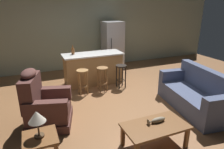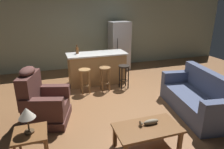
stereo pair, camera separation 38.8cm
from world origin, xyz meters
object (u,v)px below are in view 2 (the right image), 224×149
at_px(end_table, 31,138).
at_px(bottle_tall_green, 77,50).
at_px(coffee_table, 147,130).
at_px(couch, 198,98).
at_px(fish_figurine, 149,122).
at_px(refrigerator, 119,46).
at_px(table_lamp, 27,114).
at_px(bar_stool_middle, 105,74).
at_px(bar_stool_right, 124,72).
at_px(kitchen_island, 97,68).
at_px(bar_stool_left, 85,77).
at_px(recliner_near_lamp, 43,103).

relative_size(end_table, bottle_tall_green, 2.10).
height_order(coffee_table, couch, couch).
xyz_separation_m(fish_figurine, refrigerator, (1.04, 4.38, 0.42)).
bearing_deg(table_lamp, coffee_table, -7.09).
xyz_separation_m(table_lamp, bar_stool_middle, (1.84, 2.38, -0.40)).
bearing_deg(fish_figurine, refrigerator, 76.64).
distance_m(coffee_table, bar_stool_right, 2.68).
bearing_deg(end_table, table_lamp, 163.13).
bearing_deg(kitchen_island, bar_stool_right, -44.15).
distance_m(kitchen_island, bar_stool_left, 0.81).
distance_m(end_table, bar_stool_right, 3.39).
bearing_deg(bar_stool_right, end_table, -135.31).
relative_size(bar_stool_right, bottle_tall_green, 2.55).
height_order(recliner_near_lamp, bar_stool_right, recliner_near_lamp).
bearing_deg(bar_stool_left, bar_stool_right, 0.00).
height_order(recliner_near_lamp, kitchen_island, recliner_near_lamp).
relative_size(bar_stool_middle, refrigerator, 0.39).
relative_size(fish_figurine, recliner_near_lamp, 0.28).
xyz_separation_m(couch, end_table, (-3.48, -0.54, 0.12)).
height_order(kitchen_island, bar_stool_middle, kitchen_island).
height_order(couch, bar_stool_middle, couch).
height_order(kitchen_island, refrigerator, refrigerator).
bearing_deg(table_lamp, bottle_tall_green, 69.05).
xyz_separation_m(fish_figurine, bottle_tall_green, (-0.68, 3.31, 0.59)).
relative_size(table_lamp, bar_stool_left, 0.60).
bearing_deg(bottle_tall_green, fish_figurine, -78.33).
relative_size(coffee_table, bar_stool_left, 1.62).
distance_m(fish_figurine, refrigerator, 4.52).
xyz_separation_m(end_table, bottle_tall_green, (1.20, 3.14, 0.59)).
bearing_deg(refrigerator, bar_stool_left, -132.21).
height_order(table_lamp, bar_stool_right, table_lamp).
distance_m(recliner_near_lamp, bar_stool_right, 2.54).
height_order(bar_stool_left, bar_stool_middle, same).
xyz_separation_m(fish_figurine, table_lamp, (-1.88, 0.17, 0.41)).
relative_size(coffee_table, kitchen_island, 0.61).
bearing_deg(fish_figurine, bar_stool_left, 103.66).
relative_size(bar_stool_middle, bar_stool_right, 1.00).
distance_m(bar_stool_middle, bar_stool_right, 0.58).
relative_size(kitchen_island, refrigerator, 1.02).
distance_m(coffee_table, couch, 1.83).
distance_m(fish_figurine, bar_stool_right, 2.60).
bearing_deg(bar_stool_left, kitchen_island, 51.47).
relative_size(end_table, table_lamp, 1.37).
relative_size(table_lamp, bottle_tall_green, 1.54).
relative_size(coffee_table, table_lamp, 2.68).
height_order(couch, bar_stool_left, couch).
bearing_deg(couch, coffee_table, 32.94).
height_order(fish_figurine, bottle_tall_green, bottle_tall_green).
bearing_deg(recliner_near_lamp, kitchen_island, 64.96).
height_order(fish_figurine, kitchen_island, kitchen_island).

